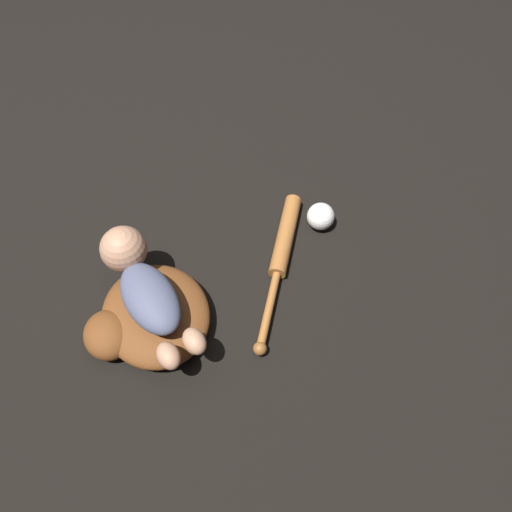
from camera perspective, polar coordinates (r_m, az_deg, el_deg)
The scene contains 5 objects.
ground_plane at distance 1.25m, azimuth -11.19°, elevation -6.49°, with size 6.00×6.00×0.00m, color black.
baseball_glove at distance 1.21m, azimuth -12.08°, elevation -6.89°, with size 0.34×0.34×0.08m.
baby_figure at distance 1.16m, azimuth -12.82°, elevation -2.89°, with size 0.37×0.21×0.11m.
baseball_bat at distance 1.31m, azimuth 3.02°, elevation 0.73°, with size 0.44×0.23×0.05m.
baseball at distance 1.37m, azimuth 7.40°, elevation 4.51°, with size 0.08×0.08×0.08m.
Camera 1 is at (-0.62, -0.10, 1.08)m, focal length 35.00 mm.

